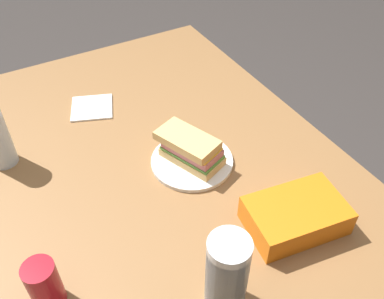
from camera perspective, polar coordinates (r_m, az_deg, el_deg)
dining_table at (r=1.24m, az=-5.01°, el=-5.96°), size 1.43×1.03×0.75m
paper_plate at (r=1.18m, az=0.00°, el=-1.57°), size 0.23×0.23×0.01m
sandwich at (r=1.15m, az=-0.20°, el=0.13°), size 0.20×0.16×0.08m
soda_can_red at (r=0.93m, az=-19.34°, el=-16.88°), size 0.07×0.07×0.12m
chip_bag at (r=1.05m, az=13.80°, el=-8.65°), size 0.18×0.25×0.07m
plastic_cup_stack at (r=0.85m, az=4.73°, el=-16.48°), size 0.08×0.08×0.20m
paper_napkin at (r=1.41m, az=-13.37°, el=5.54°), size 0.17×0.17×0.01m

